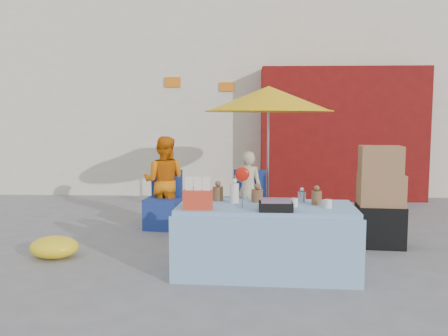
{
  "coord_description": "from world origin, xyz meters",
  "views": [
    {
      "loc": [
        0.26,
        -5.23,
        1.61
      ],
      "look_at": [
        0.01,
        0.6,
        1.0
      ],
      "focal_mm": 38.0,
      "sensor_mm": 36.0,
      "label": 1
    }
  ],
  "objects_px": {
    "market_table": "(265,238)",
    "chair_right": "(248,212)",
    "umbrella": "(269,99)",
    "box_stack": "(380,200)",
    "vendor_beige": "(248,189)",
    "chair_left": "(163,211)",
    "vendor_orange": "(164,182)"
  },
  "relations": [
    {
      "from": "market_table",
      "to": "chair_right",
      "type": "relative_size",
      "value": 2.24
    },
    {
      "from": "umbrella",
      "to": "box_stack",
      "type": "distance_m",
      "value": 2.2
    },
    {
      "from": "vendor_beige",
      "to": "box_stack",
      "type": "distance_m",
      "value": 1.93
    },
    {
      "from": "market_table",
      "to": "chair_left",
      "type": "bearing_deg",
      "value": 128.37
    },
    {
      "from": "market_table",
      "to": "vendor_beige",
      "type": "xyz_separation_m",
      "value": [
        -0.16,
        2.11,
        0.2
      ]
    },
    {
      "from": "chair_right",
      "to": "umbrella",
      "type": "distance_m",
      "value": 1.69
    },
    {
      "from": "chair_right",
      "to": "umbrella",
      "type": "height_order",
      "value": "umbrella"
    },
    {
      "from": "chair_right",
      "to": "vendor_orange",
      "type": "relative_size",
      "value": 0.63
    },
    {
      "from": "vendor_orange",
      "to": "box_stack",
      "type": "height_order",
      "value": "vendor_orange"
    },
    {
      "from": "market_table",
      "to": "chair_right",
      "type": "height_order",
      "value": "market_table"
    },
    {
      "from": "chair_right",
      "to": "market_table",
      "type": "bearing_deg",
      "value": -77.74
    },
    {
      "from": "chair_left",
      "to": "box_stack",
      "type": "bearing_deg",
      "value": -8.95
    },
    {
      "from": "chair_right",
      "to": "box_stack",
      "type": "height_order",
      "value": "box_stack"
    },
    {
      "from": "market_table",
      "to": "vendor_orange",
      "type": "height_order",
      "value": "vendor_orange"
    },
    {
      "from": "vendor_beige",
      "to": "box_stack",
      "type": "height_order",
      "value": "box_stack"
    },
    {
      "from": "vendor_orange",
      "to": "box_stack",
      "type": "distance_m",
      "value": 3.07
    },
    {
      "from": "market_table",
      "to": "chair_right",
      "type": "distance_m",
      "value": 1.98
    },
    {
      "from": "vendor_orange",
      "to": "chair_left",
      "type": "bearing_deg",
      "value": 98.51
    },
    {
      "from": "market_table",
      "to": "box_stack",
      "type": "bearing_deg",
      "value": 39.41
    },
    {
      "from": "chair_right",
      "to": "box_stack",
      "type": "relative_size",
      "value": 0.67
    },
    {
      "from": "market_table",
      "to": "umbrella",
      "type": "relative_size",
      "value": 0.91
    },
    {
      "from": "chair_right",
      "to": "vendor_beige",
      "type": "distance_m",
      "value": 0.34
    },
    {
      "from": "umbrella",
      "to": "market_table",
      "type": "bearing_deg",
      "value": -93.49
    },
    {
      "from": "chair_left",
      "to": "chair_right",
      "type": "relative_size",
      "value": 1.0
    },
    {
      "from": "chair_left",
      "to": "umbrella",
      "type": "height_order",
      "value": "umbrella"
    },
    {
      "from": "chair_left",
      "to": "umbrella",
      "type": "relative_size",
      "value": 0.41
    },
    {
      "from": "vendor_beige",
      "to": "box_stack",
      "type": "xyz_separation_m",
      "value": [
        1.66,
        -1.0,
        0.02
      ]
    },
    {
      "from": "vendor_orange",
      "to": "vendor_beige",
      "type": "height_order",
      "value": "vendor_orange"
    },
    {
      "from": "chair_left",
      "to": "vendor_beige",
      "type": "distance_m",
      "value": 1.29
    },
    {
      "from": "market_table",
      "to": "vendor_orange",
      "type": "distance_m",
      "value": 2.56
    },
    {
      "from": "umbrella",
      "to": "vendor_orange",
      "type": "bearing_deg",
      "value": -174.47
    },
    {
      "from": "umbrella",
      "to": "box_stack",
      "type": "height_order",
      "value": "umbrella"
    }
  ]
}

